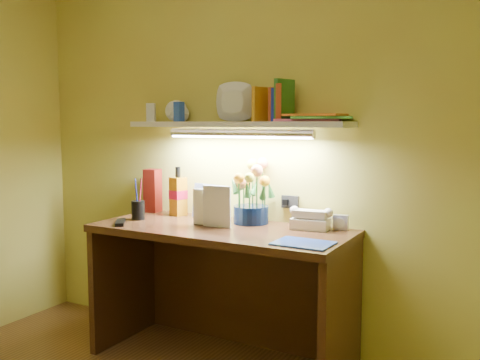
% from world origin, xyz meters
% --- Properties ---
extents(desk, '(1.40, 0.60, 0.75)m').
position_xyz_m(desk, '(0.00, 1.20, 0.38)').
color(desk, '#311B0D').
rests_on(desk, ground).
extents(flower_bouquet, '(0.23, 0.23, 0.34)m').
position_xyz_m(flower_bouquet, '(0.09, 1.38, 0.92)').
color(flower_bouquet, '#081532').
rests_on(flower_bouquet, desk).
extents(telephone, '(0.21, 0.16, 0.12)m').
position_xyz_m(telephone, '(0.44, 1.39, 0.81)').
color(telephone, '#F0E7CE').
rests_on(telephone, desk).
extents(desk_clock, '(0.08, 0.05, 0.08)m').
position_xyz_m(desk_clock, '(0.59, 1.45, 0.79)').
color(desk_clock, silver).
rests_on(desk_clock, desk).
extents(whisky_bottle, '(0.10, 0.10, 0.30)m').
position_xyz_m(whisky_bottle, '(-0.41, 1.40, 0.90)').
color(whisky_bottle, '#B9720B').
rests_on(whisky_bottle, desk).
extents(whisky_box, '(0.09, 0.09, 0.27)m').
position_xyz_m(whisky_box, '(-0.63, 1.43, 0.88)').
color(whisky_box, '#5D110C').
rests_on(whisky_box, desk).
extents(pen_cup, '(0.09, 0.09, 0.18)m').
position_xyz_m(pen_cup, '(-0.54, 1.17, 0.84)').
color(pen_cup, black).
rests_on(pen_cup, desk).
extents(art_card, '(0.21, 0.07, 0.20)m').
position_xyz_m(art_card, '(-0.20, 1.39, 0.85)').
color(art_card, white).
rests_on(art_card, desk).
extents(tv_remote, '(0.14, 0.16, 0.02)m').
position_xyz_m(tv_remote, '(-0.53, 1.01, 0.76)').
color(tv_remote, black).
rests_on(tv_remote, desk).
extents(blue_folder, '(0.27, 0.20, 0.01)m').
position_xyz_m(blue_folder, '(0.54, 1.04, 0.75)').
color(blue_folder, blue).
rests_on(blue_folder, desk).
extents(desk_book_a, '(0.15, 0.03, 0.20)m').
position_xyz_m(desk_book_a, '(-0.18, 1.20, 0.85)').
color(desk_book_a, white).
rests_on(desk_book_a, desk).
extents(desk_book_b, '(0.17, 0.03, 0.23)m').
position_xyz_m(desk_book_b, '(-0.10, 1.19, 0.86)').
color(desk_book_b, silver).
rests_on(desk_book_b, desk).
extents(wall_shelf, '(1.31, 0.34, 0.25)m').
position_xyz_m(wall_shelf, '(0.02, 1.38, 1.34)').
color(wall_shelf, silver).
rests_on(wall_shelf, ground).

